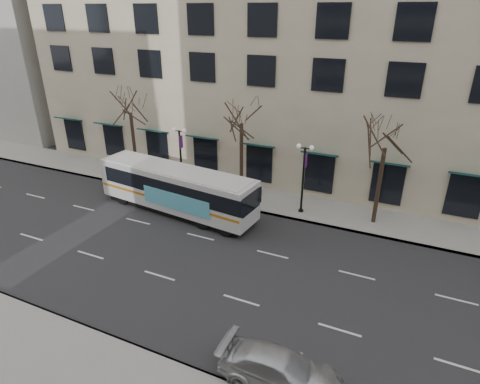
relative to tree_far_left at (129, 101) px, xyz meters
The scene contains 11 objects.
ground 14.91m from the tree_far_left, 41.35° to the right, with size 160.00×160.00×0.00m, color black.
sidewalk_far 16.40m from the tree_far_left, ahead, with size 80.00×4.00×0.15m, color gray.
building_hotel 15.52m from the tree_far_left, 56.75° to the left, with size 40.00×20.00×24.00m, color tan.
building_far_upblock 31.40m from the tree_far_left, 156.46° to the left, with size 28.00×20.00×28.00m, color #999993.
tree_far_left is the anchor object (origin of this frame).
tree_far_mid 10.00m from the tree_far_left, ahead, with size 3.60×3.60×8.55m.
tree_far_right 20.00m from the tree_far_left, ahead, with size 3.60×3.60×8.06m.
lamp_post_left 6.29m from the tree_far_left, ahead, with size 1.22×0.45×5.21m.
lamp_post_right 15.48m from the tree_far_left, ahead, with size 1.22×0.45×5.21m.
city_bus 9.26m from the tree_far_left, 30.68° to the right, with size 12.56×4.05×3.34m.
silver_car 24.53m from the tree_far_left, 39.08° to the right, with size 2.03×5.00×1.45m, color #B6B9BE.
Camera 1 is at (11.67, -17.12, 13.56)m, focal length 30.00 mm.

